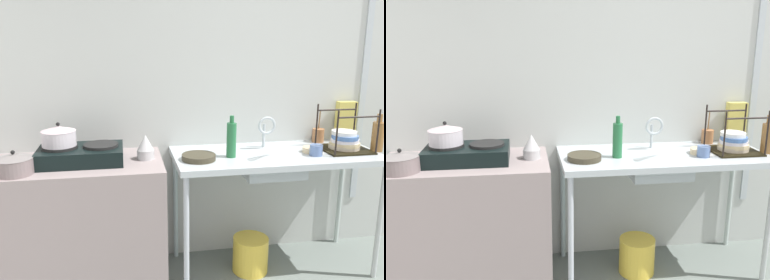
% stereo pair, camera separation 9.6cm
% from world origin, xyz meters
% --- Properties ---
extents(wall_back, '(5.41, 0.10, 2.50)m').
position_xyz_m(wall_back, '(0.00, 1.79, 1.25)').
color(wall_back, '#BBC0BC').
rests_on(wall_back, ground).
extents(wall_metal_strip, '(0.05, 0.01, 2.00)m').
position_xyz_m(wall_metal_strip, '(0.42, 1.73, 1.37)').
color(wall_metal_strip, '#B2BDC3').
extents(counter_concrete, '(1.07, 0.60, 0.87)m').
position_xyz_m(counter_concrete, '(-1.70, 1.44, 0.44)').
color(counter_concrete, gray).
rests_on(counter_concrete, ground).
extents(counter_sink, '(1.42, 0.60, 0.87)m').
position_xyz_m(counter_sink, '(-0.38, 1.44, 0.80)').
color(counter_sink, '#B2BDC3').
rests_on(counter_sink, ground).
extents(stove, '(0.52, 0.34, 0.12)m').
position_xyz_m(stove, '(-1.68, 1.44, 0.92)').
color(stove, black).
rests_on(stove, counter_concrete).
extents(pot_on_left_burner, '(0.21, 0.21, 0.15)m').
position_xyz_m(pot_on_left_burner, '(-1.80, 1.44, 1.05)').
color(pot_on_left_burner, silver).
rests_on(pot_on_left_burner, stove).
extents(pot_beside_stove, '(0.22, 0.22, 0.14)m').
position_xyz_m(pot_beside_stove, '(-2.04, 1.27, 0.93)').
color(pot_beside_stove, slate).
rests_on(pot_beside_stove, counter_concrete).
extents(percolator, '(0.11, 0.11, 0.16)m').
position_xyz_m(percolator, '(-1.27, 1.45, 0.95)').
color(percolator, '#BCBBBE').
rests_on(percolator, counter_concrete).
extents(sink_basin, '(0.41, 0.31, 0.15)m').
position_xyz_m(sink_basin, '(-0.42, 1.42, 0.80)').
color(sink_basin, '#B2BDC3').
rests_on(sink_basin, counter_sink).
extents(faucet, '(0.13, 0.07, 0.23)m').
position_xyz_m(faucet, '(-0.41, 1.56, 1.03)').
color(faucet, '#B2BDC3').
rests_on(faucet, counter_sink).
extents(frying_pan, '(0.22, 0.22, 0.04)m').
position_xyz_m(frying_pan, '(-0.93, 1.37, 0.89)').
color(frying_pan, '#3C3727').
rests_on(frying_pan, counter_sink).
extents(dish_rack, '(0.32, 0.30, 0.31)m').
position_xyz_m(dish_rack, '(0.12, 1.42, 0.93)').
color(dish_rack, black).
rests_on(dish_rack, counter_sink).
extents(cup_by_rack, '(0.09, 0.09, 0.07)m').
position_xyz_m(cup_by_rack, '(-0.14, 1.33, 0.91)').
color(cup_by_rack, '#5872A6').
rests_on(cup_by_rack, counter_sink).
extents(small_bowl_on_drainboard, '(0.13, 0.13, 0.04)m').
position_xyz_m(small_bowl_on_drainboard, '(-0.13, 1.41, 0.89)').
color(small_bowl_on_drainboard, beige).
rests_on(small_bowl_on_drainboard, counter_sink).
extents(bottle_by_sink, '(0.06, 0.06, 0.28)m').
position_xyz_m(bottle_by_sink, '(-0.71, 1.40, 0.99)').
color(bottle_by_sink, '#256A3C').
rests_on(bottle_by_sink, counter_sink).
extents(bottle_by_rack, '(0.08, 0.08, 0.26)m').
position_xyz_m(bottle_by_rack, '(0.33, 1.37, 0.98)').
color(bottle_by_rack, olive).
rests_on(bottle_by_rack, counter_sink).
extents(cereal_box, '(0.15, 0.08, 0.30)m').
position_xyz_m(cereal_box, '(0.27, 1.69, 1.02)').
color(cereal_box, '#D4C457').
rests_on(cereal_box, counter_sink).
extents(utensil_jar, '(0.09, 0.09, 0.24)m').
position_xyz_m(utensil_jar, '(0.05, 1.68, 0.92)').
color(utensil_jar, '#A1683F').
rests_on(utensil_jar, counter_sink).
extents(bucket_on_floor, '(0.25, 0.25, 0.26)m').
position_xyz_m(bucket_on_floor, '(-0.54, 1.41, 0.13)').
color(bucket_on_floor, gold).
rests_on(bucket_on_floor, ground).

